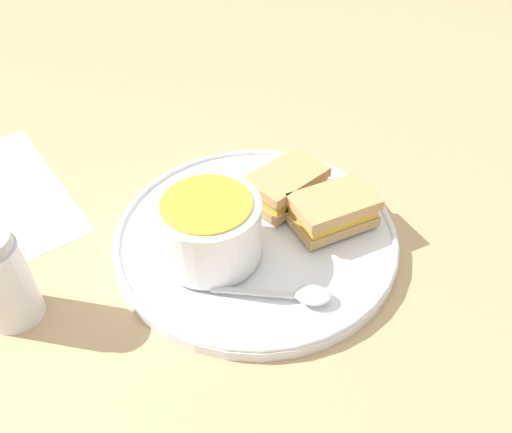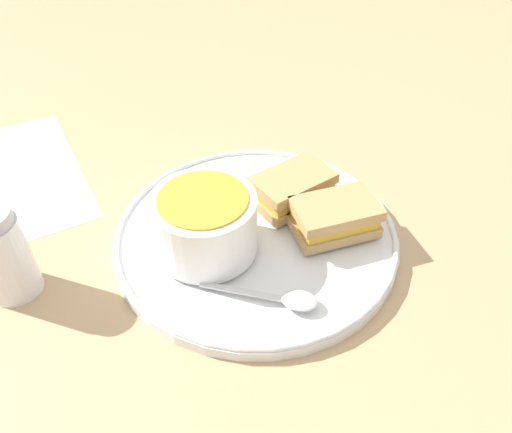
{
  "view_description": "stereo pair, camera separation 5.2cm",
  "coord_description": "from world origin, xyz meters",
  "px_view_note": "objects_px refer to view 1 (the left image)",
  "views": [
    {
      "loc": [
        0.22,
        0.31,
        0.38
      ],
      "look_at": [
        0.0,
        0.0,
        0.03
      ],
      "focal_mm": 35.0,
      "sensor_mm": 36.0,
      "label": 1
    },
    {
      "loc": [
        0.18,
        0.34,
        0.38
      ],
      "look_at": [
        0.0,
        0.0,
        0.03
      ],
      "focal_mm": 35.0,
      "sensor_mm": 36.0,
      "label": 2
    }
  ],
  "objects_px": {
    "sandwich_half_far": "(286,185)",
    "spoon": "(304,295)",
    "sandwich_half_near": "(333,210)",
    "salt_shaker": "(1,280)",
    "soup_bowl": "(210,229)"
  },
  "relations": [
    {
      "from": "sandwich_half_near",
      "to": "salt_shaker",
      "type": "height_order",
      "value": "salt_shaker"
    },
    {
      "from": "sandwich_half_far",
      "to": "sandwich_half_near",
      "type": "bearing_deg",
      "value": 102.66
    },
    {
      "from": "spoon",
      "to": "sandwich_half_far",
      "type": "xyz_separation_m",
      "value": [
        -0.08,
        -0.12,
        0.01
      ]
    },
    {
      "from": "salt_shaker",
      "to": "soup_bowl",
      "type": "bearing_deg",
      "value": 163.93
    },
    {
      "from": "spoon",
      "to": "sandwich_half_near",
      "type": "xyz_separation_m",
      "value": [
        -0.09,
        -0.06,
        0.01
      ]
    },
    {
      "from": "soup_bowl",
      "to": "salt_shaker",
      "type": "xyz_separation_m",
      "value": [
        0.18,
        -0.05,
        -0.0
      ]
    },
    {
      "from": "sandwich_half_far",
      "to": "salt_shaker",
      "type": "height_order",
      "value": "salt_shaker"
    },
    {
      "from": "sandwich_half_near",
      "to": "salt_shaker",
      "type": "relative_size",
      "value": 0.97
    },
    {
      "from": "sandwich_half_far",
      "to": "spoon",
      "type": "bearing_deg",
      "value": 58.45
    },
    {
      "from": "soup_bowl",
      "to": "salt_shaker",
      "type": "bearing_deg",
      "value": -16.07
    },
    {
      "from": "soup_bowl",
      "to": "sandwich_half_far",
      "type": "xyz_separation_m",
      "value": [
        -0.11,
        -0.03,
        -0.01
      ]
    },
    {
      "from": "spoon",
      "to": "salt_shaker",
      "type": "distance_m",
      "value": 0.27
    },
    {
      "from": "soup_bowl",
      "to": "sandwich_half_far",
      "type": "bearing_deg",
      "value": -167.66
    },
    {
      "from": "soup_bowl",
      "to": "spoon",
      "type": "xyz_separation_m",
      "value": [
        -0.04,
        0.1,
        -0.03
      ]
    },
    {
      "from": "soup_bowl",
      "to": "sandwich_half_far",
      "type": "height_order",
      "value": "soup_bowl"
    }
  ]
}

